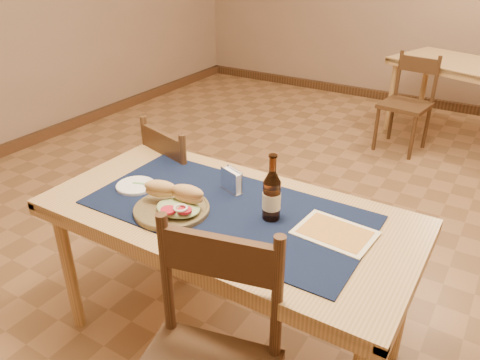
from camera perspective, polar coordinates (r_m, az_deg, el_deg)
The scene contains 13 objects.
room at distance 2.45m, azimuth 9.07°, elevation 18.14°, with size 6.04×7.04×2.84m.
main_table at distance 2.04m, azimuth -1.48°, elevation -5.65°, with size 1.60×0.80×0.75m.
placemat at distance 2.00m, azimuth -1.51°, elevation -3.60°, with size 1.20×0.60×0.01m, color #0D1532.
baseboard at distance 2.98m, azimuth 7.16°, elevation -8.40°, with size 6.00×7.00×0.10m.
back_table at distance 4.92m, azimuth 27.10°, elevation 11.40°, with size 1.68×1.21×0.75m.
chair_main_far at distance 2.75m, azimuth -6.29°, elevation -1.19°, with size 0.52×0.52×0.91m.
chair_back_near at distance 4.59m, azimuth 19.72°, elevation 8.96°, with size 0.45×0.45×0.87m.
sandwich_plate at distance 1.98m, azimuth -8.10°, elevation -3.01°, with size 0.32×0.32×0.12m.
side_plate at distance 2.22m, azimuth -12.61°, elevation -0.64°, with size 0.18×0.18×0.01m.
fork at distance 2.20m, azimuth -11.04°, elevation -0.51°, with size 0.13×0.06×0.00m.
beer_bottle at distance 1.89m, azimuth 3.88°, elevation -1.90°, with size 0.08×0.08×0.28m.
napkin_holder at distance 2.11m, azimuth -1.04°, elevation -0.12°, with size 0.13×0.08×0.11m.
menu_card at distance 1.88m, azimuth 11.52°, elevation -6.29°, with size 0.31×0.24×0.01m.
Camera 1 is at (0.94, -2.23, 1.78)m, focal length 35.00 mm.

